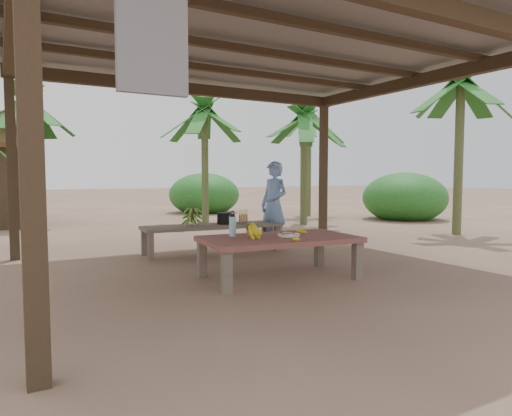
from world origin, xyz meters
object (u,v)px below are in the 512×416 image
ripe_banana_bunch (248,230)px  plate (289,235)px  cooking_pot (224,219)px  water_flask (232,226)px  bench (213,228)px  woman (274,205)px  work_table (279,242)px

ripe_banana_bunch → plate: bearing=-14.5°
cooking_pot → water_flask: bearing=-112.0°
plate → cooking_pot: (0.14, 2.09, 0.02)m
bench → woman: (1.09, -0.07, 0.34)m
plate → woman: 2.28m
bench → cooking_pot: cooking_pot is taller
work_table → bench: work_table is taller
work_table → ripe_banana_bunch: 0.42m
ripe_banana_bunch → water_flask: water_flask is taller
cooking_pot → woman: 0.92m
water_flask → woman: size_ratio=0.21×
plate → ripe_banana_bunch: bearing=165.5°
plate → cooking_pot: size_ratio=1.32×
work_table → plate: plate is taller
water_flask → ripe_banana_bunch: bearing=-71.2°
ripe_banana_bunch → cooking_pot: bearing=72.5°
ripe_banana_bunch → woman: bearing=51.2°
cooking_pot → woman: (0.90, -0.07, 0.19)m
work_table → water_flask: bearing=151.0°
bench → water_flask: 1.82m
water_flask → bench: bearing=73.6°
water_flask → cooking_pot: (0.70, 1.73, -0.09)m
bench → woman: 1.14m
bench → water_flask: size_ratio=7.36×
ripe_banana_bunch → water_flask: bearing=108.8°
cooking_pot → woman: woman is taller
bench → water_flask: water_flask is taller
bench → plate: 2.09m
water_flask → woman: woman is taller
work_table → woman: bearing=65.1°
bench → ripe_banana_bunch: ripe_banana_bunch is taller
work_table → water_flask: size_ratio=6.19×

